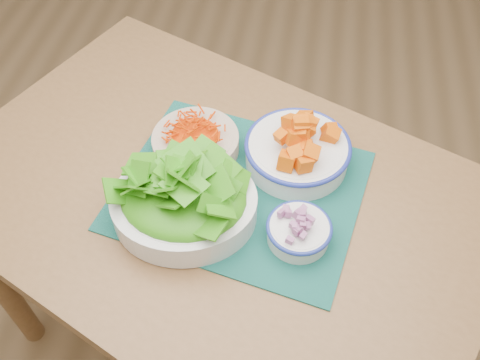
# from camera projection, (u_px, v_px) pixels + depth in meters

# --- Properties ---
(ground) EXTENTS (4.00, 4.00, 0.00)m
(ground) POSITION_uv_depth(u_px,v_px,m) (265.00, 289.00, 1.80)
(ground) COLOR olive
(ground) RESTS_ON ground
(table) EXTENTS (1.35, 1.16, 0.75)m
(table) POSITION_uv_depth(u_px,v_px,m) (216.00, 220.00, 1.19)
(table) COLOR brown
(table) RESTS_ON ground
(placemat) EXTENTS (0.56, 0.49, 0.00)m
(placemat) POSITION_uv_depth(u_px,v_px,m) (240.00, 190.00, 1.11)
(placemat) COLOR #09352F
(placemat) RESTS_ON table
(carrot_bowl) EXTENTS (0.23, 0.23, 0.07)m
(carrot_bowl) POSITION_uv_depth(u_px,v_px,m) (195.00, 139.00, 1.15)
(carrot_bowl) COLOR #C0A98F
(carrot_bowl) RESTS_ON placemat
(squash_bowl) EXTENTS (0.25, 0.25, 0.11)m
(squash_bowl) POSITION_uv_depth(u_px,v_px,m) (298.00, 146.00, 1.12)
(squash_bowl) COLOR white
(squash_bowl) RESTS_ON placemat
(lettuce_bowl) EXTENTS (0.32, 0.28, 0.13)m
(lettuce_bowl) POSITION_uv_depth(u_px,v_px,m) (183.00, 197.00, 1.02)
(lettuce_bowl) COLOR silver
(lettuce_bowl) RESTS_ON placemat
(onion_bowl) EXTENTS (0.14, 0.14, 0.06)m
(onion_bowl) POSITION_uv_depth(u_px,v_px,m) (299.00, 229.00, 1.01)
(onion_bowl) COLOR silver
(onion_bowl) RESTS_ON placemat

